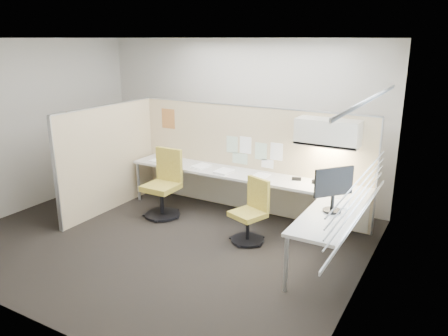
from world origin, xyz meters
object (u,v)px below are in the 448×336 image
Objects in this scene: chair_left at (164,186)px; chair_right at (251,213)px; desk at (257,187)px; phone at (337,187)px; monitor at (334,187)px.

chair_left is 1.20× the size of chair_right.
phone reaches higher than desk.
chair_left is 1.66m from chair_right.
chair_left is at bearing -163.45° from desk.
chair_right is 1.34m from monitor.
chair_left is 2.73m from phone.
phone is at bearing 3.16° from desk.
chair_right is (0.19, -0.59, -0.18)m from desk.
chair_right is 3.62× the size of phone.
chair_right is (1.65, -0.16, -0.08)m from chair_left.
monitor is at bearing -27.96° from desk.
desk is at bearing 128.43° from chair_right.
desk is 0.65m from chair_right.
monitor is at bearing -93.00° from phone.
desk is 3.71× the size of chair_left.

